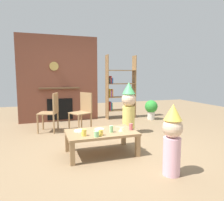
{
  "coord_description": "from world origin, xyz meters",
  "views": [
    {
      "loc": [
        -1.19,
        -3.48,
        1.3
      ],
      "look_at": [
        0.15,
        0.4,
        0.8
      ],
      "focal_mm": 33.41,
      "sensor_mm": 36.0,
      "label": 1
    }
  ],
  "objects_px": {
    "child_in_pink": "(129,107)",
    "dining_chair_left": "(52,110)",
    "paper_cup_near_left": "(101,133)",
    "paper_cup_center": "(96,134)",
    "bookshelf": "(119,90)",
    "paper_cup_far_right": "(111,129)",
    "potted_plant_tall": "(151,108)",
    "child_with_cone_hat": "(172,138)",
    "paper_cup_near_right": "(84,133)",
    "paper_plate_front": "(80,131)",
    "birthday_cake_slice": "(121,129)",
    "coffee_table": "(101,135)",
    "paper_cup_far_left": "(131,127)",
    "dining_chair_middle": "(83,109)",
    "paper_plate_rear": "(99,129)"
  },
  "relations": [
    {
      "from": "paper_cup_center",
      "to": "birthday_cake_slice",
      "type": "distance_m",
      "value": 0.51
    },
    {
      "from": "birthday_cake_slice",
      "to": "coffee_table",
      "type": "bearing_deg",
      "value": 165.71
    },
    {
      "from": "paper_plate_front",
      "to": "dining_chair_middle",
      "type": "xyz_separation_m",
      "value": [
        0.33,
        1.41,
        0.12
      ]
    },
    {
      "from": "child_with_cone_hat",
      "to": "paper_cup_center",
      "type": "bearing_deg",
      "value": 14.55
    },
    {
      "from": "bookshelf",
      "to": "dining_chair_middle",
      "type": "relative_size",
      "value": 2.11
    },
    {
      "from": "potted_plant_tall",
      "to": "birthday_cake_slice",
      "type": "bearing_deg",
      "value": -129.33
    },
    {
      "from": "paper_cup_near_left",
      "to": "paper_cup_center",
      "type": "distance_m",
      "value": 0.1
    },
    {
      "from": "paper_cup_center",
      "to": "dining_chair_left",
      "type": "height_order",
      "value": "dining_chair_left"
    },
    {
      "from": "child_in_pink",
      "to": "paper_cup_near_left",
      "type": "bearing_deg",
      "value": 3.59
    },
    {
      "from": "paper_cup_near_right",
      "to": "paper_cup_far_left",
      "type": "bearing_deg",
      "value": 6.03
    },
    {
      "from": "coffee_table",
      "to": "paper_cup_near_left",
      "type": "bearing_deg",
      "value": -107.44
    },
    {
      "from": "birthday_cake_slice",
      "to": "child_with_cone_hat",
      "type": "height_order",
      "value": "child_with_cone_hat"
    },
    {
      "from": "bookshelf",
      "to": "paper_cup_far_right",
      "type": "distance_m",
      "value": 3.03
    },
    {
      "from": "coffee_table",
      "to": "paper_cup_far_right",
      "type": "bearing_deg",
      "value": -37.25
    },
    {
      "from": "paper_plate_front",
      "to": "paper_cup_far_right",
      "type": "bearing_deg",
      "value": -27.35
    },
    {
      "from": "paper_plate_rear",
      "to": "paper_cup_center",
      "type": "bearing_deg",
      "value": -111.26
    },
    {
      "from": "potted_plant_tall",
      "to": "paper_plate_rear",
      "type": "bearing_deg",
      "value": -136.76
    },
    {
      "from": "paper_plate_rear",
      "to": "child_in_pink",
      "type": "bearing_deg",
      "value": 43.15
    },
    {
      "from": "paper_cup_far_left",
      "to": "child_in_pink",
      "type": "height_order",
      "value": "child_in_pink"
    },
    {
      "from": "paper_cup_far_right",
      "to": "paper_plate_rear",
      "type": "distance_m",
      "value": 0.28
    },
    {
      "from": "coffee_table",
      "to": "paper_plate_rear",
      "type": "bearing_deg",
      "value": 88.36
    },
    {
      "from": "paper_plate_rear",
      "to": "dining_chair_left",
      "type": "xyz_separation_m",
      "value": [
        -0.7,
        1.57,
        0.12
      ]
    },
    {
      "from": "coffee_table",
      "to": "birthday_cake_slice",
      "type": "bearing_deg",
      "value": -14.29
    },
    {
      "from": "paper_cup_far_right",
      "to": "potted_plant_tall",
      "type": "relative_size",
      "value": 0.19
    },
    {
      "from": "dining_chair_left",
      "to": "dining_chair_middle",
      "type": "height_order",
      "value": "same"
    },
    {
      "from": "paper_cup_center",
      "to": "potted_plant_tall",
      "type": "bearing_deg",
      "value": 46.41
    },
    {
      "from": "paper_plate_front",
      "to": "paper_plate_rear",
      "type": "xyz_separation_m",
      "value": [
        0.33,
        -0.0,
        0.0
      ]
    },
    {
      "from": "paper_cup_far_right",
      "to": "coffee_table",
      "type": "bearing_deg",
      "value": 142.75
    },
    {
      "from": "bookshelf",
      "to": "child_with_cone_hat",
      "type": "xyz_separation_m",
      "value": [
        -0.65,
        -3.67,
        -0.37
      ]
    },
    {
      "from": "bookshelf",
      "to": "dining_chair_left",
      "type": "bearing_deg",
      "value": -154.49
    },
    {
      "from": "paper_plate_front",
      "to": "child_in_pink",
      "type": "xyz_separation_m",
      "value": [
        1.25,
        0.86,
        0.22
      ]
    },
    {
      "from": "coffee_table",
      "to": "dining_chair_left",
      "type": "distance_m",
      "value": 1.84
    },
    {
      "from": "paper_cup_far_left",
      "to": "birthday_cake_slice",
      "type": "bearing_deg",
      "value": -175.66
    },
    {
      "from": "paper_cup_near_left",
      "to": "dining_chair_middle",
      "type": "distance_m",
      "value": 1.76
    },
    {
      "from": "child_in_pink",
      "to": "child_with_cone_hat",
      "type": "bearing_deg",
      "value": 35.54
    },
    {
      "from": "coffee_table",
      "to": "paper_cup_center",
      "type": "bearing_deg",
      "value": -119.35
    },
    {
      "from": "paper_cup_far_left",
      "to": "paper_cup_near_right",
      "type": "bearing_deg",
      "value": -173.97
    },
    {
      "from": "child_in_pink",
      "to": "dining_chair_left",
      "type": "bearing_deg",
      "value": -70.65
    },
    {
      "from": "potted_plant_tall",
      "to": "child_in_pink",
      "type": "bearing_deg",
      "value": -136.7
    },
    {
      "from": "child_with_cone_hat",
      "to": "paper_cup_far_left",
      "type": "bearing_deg",
      "value": -23.52
    },
    {
      "from": "paper_plate_front",
      "to": "child_with_cone_hat",
      "type": "xyz_separation_m",
      "value": [
        0.99,
        -1.15,
        0.11
      ]
    },
    {
      "from": "coffee_table",
      "to": "paper_cup_center",
      "type": "relative_size",
      "value": 12.99
    },
    {
      "from": "bookshelf",
      "to": "paper_plate_rear",
      "type": "distance_m",
      "value": 2.88
    },
    {
      "from": "paper_cup_near_right",
      "to": "child_with_cone_hat",
      "type": "xyz_separation_m",
      "value": [
        0.98,
        -0.86,
        0.07
      ]
    },
    {
      "from": "paper_cup_center",
      "to": "birthday_cake_slice",
      "type": "height_order",
      "value": "paper_cup_center"
    },
    {
      "from": "bookshelf",
      "to": "coffee_table",
      "type": "height_order",
      "value": "bookshelf"
    },
    {
      "from": "bookshelf",
      "to": "paper_plate_front",
      "type": "bearing_deg",
      "value": -123.0
    },
    {
      "from": "paper_cup_far_right",
      "to": "paper_cup_near_right",
      "type": "bearing_deg",
      "value": -173.77
    },
    {
      "from": "paper_plate_rear",
      "to": "potted_plant_tall",
      "type": "height_order",
      "value": "potted_plant_tall"
    },
    {
      "from": "coffee_table",
      "to": "potted_plant_tall",
      "type": "xyz_separation_m",
      "value": [
        2.16,
        2.16,
        0.01
      ]
    }
  ]
}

